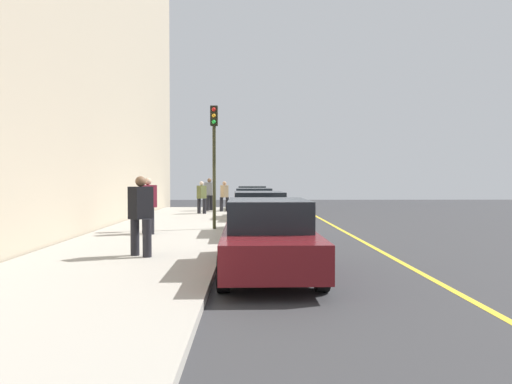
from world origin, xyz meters
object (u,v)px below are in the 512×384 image
at_px(pedestrian_olive_coat, 202,196).
at_px(pedestrian_black_coat, 141,214).
at_px(parked_car_white, 254,204).
at_px(traffic_light_pole, 214,146).
at_px(pedestrian_grey_coat, 209,193).
at_px(rolling_suitcase, 228,206).
at_px(parked_car_green, 253,199).
at_px(pedestrian_tan_coat, 224,195).
at_px(parked_car_maroon, 268,237).
at_px(parked_car_charcoal, 259,215).
at_px(pedestrian_burgundy_coat, 148,204).

bearing_deg(pedestrian_olive_coat, pedestrian_black_coat, -0.27).
bearing_deg(pedestrian_olive_coat, parked_car_white, 45.54).
distance_m(pedestrian_black_coat, traffic_light_pole, 6.43).
relative_size(pedestrian_grey_coat, rolling_suitcase, 1.96).
distance_m(parked_car_green, pedestrian_tan_coat, 2.75).
height_order(pedestrian_grey_coat, traffic_light_pole, traffic_light_pole).
xyz_separation_m(pedestrian_olive_coat, traffic_light_pole, (7.53, 1.19, 2.07)).
bearing_deg(parked_car_maroon, pedestrian_black_coat, -115.83).
bearing_deg(pedestrian_black_coat, pedestrian_olive_coat, 179.73).
bearing_deg(pedestrian_olive_coat, parked_car_charcoal, 17.29).
distance_m(parked_car_green, pedestrian_black_coat, 17.68).
relative_size(parked_car_charcoal, pedestrian_grey_coat, 2.60).
xyz_separation_m(parked_car_charcoal, pedestrian_black_coat, (4.64, -2.83, 0.38)).
xyz_separation_m(traffic_light_pole, rolling_suitcase, (-9.77, 0.06, -2.67)).
xyz_separation_m(parked_car_maroon, pedestrian_olive_coat, (-14.91, -2.82, 0.28)).
distance_m(parked_car_white, parked_car_charcoal, 6.25).
distance_m(parked_car_charcoal, parked_car_maroon, 6.03).
bearing_deg(parked_car_green, pedestrian_grey_coat, -57.00).
distance_m(parked_car_green, traffic_light_pole, 11.80).
height_order(traffic_light_pole, rolling_suitcase, traffic_light_pole).
bearing_deg(parked_car_green, parked_car_maroon, 0.40).
bearing_deg(pedestrian_black_coat, traffic_light_pole, 168.13).
bearing_deg(parked_car_charcoal, pedestrian_tan_coat, -171.02).
bearing_deg(parked_car_charcoal, parked_car_white, -179.25).
relative_size(parked_car_green, pedestrian_tan_coat, 2.76).
distance_m(pedestrian_olive_coat, pedestrian_black_coat, 13.52).
distance_m(parked_car_green, pedestrian_grey_coat, 2.97).
bearing_deg(pedestrian_grey_coat, traffic_light_pole, 5.69).
relative_size(parked_car_white, parked_car_maroon, 1.00).
xyz_separation_m(parked_car_maroon, pedestrian_black_coat, (-1.39, -2.88, 0.38)).
distance_m(pedestrian_tan_coat, traffic_light_pole, 9.47).
bearing_deg(parked_car_charcoal, pedestrian_olive_coat, -162.71).
bearing_deg(parked_car_charcoal, pedestrian_black_coat, -31.40).
bearing_deg(parked_car_white, pedestrian_olive_coat, -134.46).
relative_size(pedestrian_tan_coat, pedestrian_burgundy_coat, 0.91).
bearing_deg(pedestrian_burgundy_coat, parked_car_charcoal, 92.41).
height_order(pedestrian_black_coat, pedestrian_burgundy_coat, pedestrian_black_coat).
distance_m(pedestrian_grey_coat, pedestrian_burgundy_coat, 11.42).
bearing_deg(parked_car_green, parked_car_charcoal, 0.37).
relative_size(pedestrian_black_coat, rolling_suitcase, 1.98).
bearing_deg(pedestrian_burgundy_coat, pedestrian_tan_coat, 169.74).
relative_size(parked_car_maroon, traffic_light_pole, 1.03).
xyz_separation_m(parked_car_white, rolling_suitcase, (-4.87, -1.43, -0.32)).
height_order(parked_car_white, rolling_suitcase, parked_car_white).
distance_m(parked_car_white, pedestrian_burgundy_coat, 7.32).
xyz_separation_m(parked_car_green, rolling_suitcase, (1.70, -1.43, -0.32)).
relative_size(pedestrian_olive_coat, rolling_suitcase, 1.79).
bearing_deg(pedestrian_olive_coat, parked_car_green, 145.74).
xyz_separation_m(parked_car_green, pedestrian_black_coat, (17.46, -2.75, 0.38)).
xyz_separation_m(parked_car_green, pedestrian_burgundy_coat, (12.98, -3.54, 0.37)).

